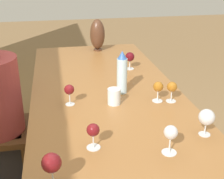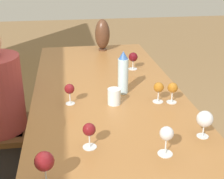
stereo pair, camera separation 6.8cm
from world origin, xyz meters
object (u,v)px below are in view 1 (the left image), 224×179
at_px(vase, 97,35).
at_px(wine_glass_2, 93,131).
at_px(wine_glass_4, 69,90).
at_px(wine_glass_6, 207,117).
at_px(wine_glass_3, 172,88).
at_px(wine_glass_1, 171,133).
at_px(water_bottle, 122,73).
at_px(water_tumbler, 114,96).
at_px(wine_glass_5, 52,164).
at_px(wine_glass_7, 158,87).
at_px(wine_glass_0, 130,57).

relative_size(vase, wine_glass_2, 2.35).
bearing_deg(wine_glass_4, wine_glass_6, -126.63).
bearing_deg(wine_glass_3, wine_glass_2, 127.69).
bearing_deg(wine_glass_1, wine_glass_2, 72.52).
bearing_deg(wine_glass_2, vase, -9.09).
bearing_deg(water_bottle, wine_glass_6, -153.66).
bearing_deg(wine_glass_6, wine_glass_2, 91.21).
height_order(water_bottle, water_tumbler, water_bottle).
distance_m(water_bottle, water_tumbler, 0.20).
bearing_deg(wine_glass_1, wine_glass_6, -63.12).
relative_size(vase, wine_glass_4, 2.31).
distance_m(wine_glass_5, wine_glass_7, 0.95).
distance_m(water_tumbler, wine_glass_5, 0.80).
relative_size(wine_glass_0, wine_glass_3, 1.06).
height_order(wine_glass_1, wine_glass_3, wine_glass_1).
distance_m(vase, wine_glass_6, 1.67).
bearing_deg(wine_glass_4, wine_glass_2, -171.02).
height_order(wine_glass_6, wine_glass_7, wine_glass_6).
relative_size(wine_glass_1, wine_glass_6, 1.00).
xyz_separation_m(wine_glass_3, wine_glass_4, (0.07, 0.63, 0.00)).
distance_m(vase, wine_glass_4, 1.21).
height_order(wine_glass_2, wine_glass_5, wine_glass_5).
relative_size(wine_glass_3, wine_glass_6, 0.92).
relative_size(vase, wine_glass_6, 2.13).
bearing_deg(wine_glass_5, water_bottle, -28.44).
distance_m(wine_glass_3, wine_glass_5, 0.99).
bearing_deg(water_bottle, wine_glass_3, -125.17).
height_order(water_tumbler, wine_glass_3, wine_glass_3).
bearing_deg(wine_glass_1, wine_glass_4, 34.67).
bearing_deg(wine_glass_4, wine_glass_0, -41.97).
distance_m(vase, wine_glass_1, 1.76).
height_order(water_bottle, wine_glass_3, water_bottle).
bearing_deg(wine_glass_4, wine_glass_3, -96.68).
xyz_separation_m(water_tumbler, wine_glass_1, (-0.56, -0.15, 0.05)).
bearing_deg(wine_glass_1, wine_glass_7, -12.96).
xyz_separation_m(wine_glass_2, wine_glass_7, (0.44, -0.46, 0.00)).
bearing_deg(wine_glass_6, water_bottle, 26.34).
distance_m(water_tumbler, wine_glass_6, 0.59).
bearing_deg(water_tumbler, wine_glass_4, 80.98).
relative_size(water_bottle, water_tumbler, 2.87).
distance_m(wine_glass_0, wine_glass_7, 0.63).
xyz_separation_m(water_bottle, water_tumbler, (-0.16, 0.08, -0.09)).
distance_m(vase, wine_glass_0, 0.61).
bearing_deg(water_tumbler, wine_glass_1, -165.06).
bearing_deg(wine_glass_3, wine_glass_1, 158.48).
distance_m(water_bottle, wine_glass_4, 0.37).
bearing_deg(wine_glass_7, vase, 9.35).
bearing_deg(vase, wine_glass_1, -177.61).
bearing_deg(wine_glass_5, vase, -13.51).
bearing_deg(wine_glass_0, water_bottle, 160.00).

